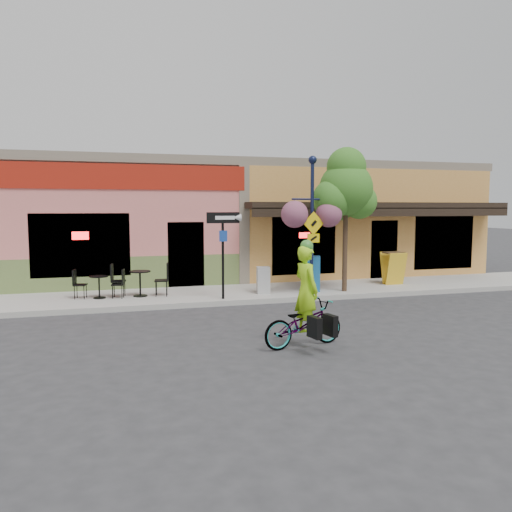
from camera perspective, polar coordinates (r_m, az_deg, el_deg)
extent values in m
plane|color=#2D2D30|center=(14.40, 6.01, -5.59)|extent=(90.00, 90.00, 0.00)
cube|color=#9E9B93|center=(16.22, 3.35, -4.03)|extent=(24.00, 3.00, 0.15)
cube|color=#A8A59E|center=(14.88, 5.21, -4.92)|extent=(24.00, 0.12, 0.15)
imported|color=maroon|center=(10.09, 5.46, -7.69)|extent=(1.87, 0.96, 0.93)
imported|color=#A2E918|center=(10.02, 5.74, -5.30)|extent=(0.55, 0.72, 1.78)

